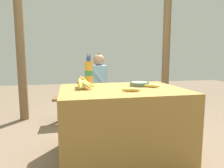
{
  "coord_description": "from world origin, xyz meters",
  "views": [
    {
      "loc": [
        -0.52,
        -1.91,
        1.03
      ],
      "look_at": [
        -0.09,
        0.05,
        0.76
      ],
      "focal_mm": 32.0,
      "sensor_mm": 36.0,
      "label": 1
    }
  ],
  "objects_px": {
    "water_bottle": "(89,72)",
    "loose_banana_front": "(131,90)",
    "support_post_near": "(21,52)",
    "banana_bunch_ripe": "(83,83)",
    "support_post_far": "(166,53)",
    "wooden_bench": "(103,99)",
    "seated_vendor": "(96,83)",
    "banana_bunch_green": "(130,91)",
    "serving_bowl": "(139,84)",
    "loose_banana_side": "(152,86)"
  },
  "relations": [
    {
      "from": "banana_bunch_ripe",
      "to": "water_bottle",
      "type": "bearing_deg",
      "value": 72.17
    },
    {
      "from": "wooden_bench",
      "to": "seated_vendor",
      "type": "height_order",
      "value": "seated_vendor"
    },
    {
      "from": "serving_bowl",
      "to": "water_bottle",
      "type": "distance_m",
      "value": 0.58
    },
    {
      "from": "wooden_bench",
      "to": "banana_bunch_ripe",
      "type": "bearing_deg",
      "value": -108.83
    },
    {
      "from": "loose_banana_front",
      "to": "support_post_far",
      "type": "bearing_deg",
      "value": 54.86
    },
    {
      "from": "banana_bunch_green",
      "to": "banana_bunch_ripe",
      "type": "bearing_deg",
      "value": -126.27
    },
    {
      "from": "banana_bunch_green",
      "to": "support_post_far",
      "type": "relative_size",
      "value": 0.13
    },
    {
      "from": "wooden_bench",
      "to": "support_post_far",
      "type": "xyz_separation_m",
      "value": [
        1.27,
        0.36,
        0.76
      ]
    },
    {
      "from": "banana_bunch_green",
      "to": "support_post_near",
      "type": "xyz_separation_m",
      "value": [
        -1.73,
        0.36,
        0.64
      ]
    },
    {
      "from": "water_bottle",
      "to": "serving_bowl",
      "type": "bearing_deg",
      "value": -20.05
    },
    {
      "from": "wooden_bench",
      "to": "banana_bunch_green",
      "type": "xyz_separation_m",
      "value": [
        0.45,
        -0.0,
        0.12
      ]
    },
    {
      "from": "wooden_bench",
      "to": "support_post_near",
      "type": "xyz_separation_m",
      "value": [
        -1.27,
        0.36,
        0.76
      ]
    },
    {
      "from": "loose_banana_side",
      "to": "seated_vendor",
      "type": "xyz_separation_m",
      "value": [
        -0.41,
        1.21,
        -0.11
      ]
    },
    {
      "from": "water_bottle",
      "to": "seated_vendor",
      "type": "distance_m",
      "value": 0.92
    },
    {
      "from": "water_bottle",
      "to": "support_post_far",
      "type": "height_order",
      "value": "support_post_far"
    },
    {
      "from": "support_post_near",
      "to": "banana_bunch_ripe",
      "type": "bearing_deg",
      "value": -60.0
    },
    {
      "from": "serving_bowl",
      "to": "wooden_bench",
      "type": "xyz_separation_m",
      "value": [
        -0.22,
        1.09,
        -0.39
      ]
    },
    {
      "from": "wooden_bench",
      "to": "support_post_near",
      "type": "relative_size",
      "value": 0.7
    },
    {
      "from": "banana_bunch_ripe",
      "to": "seated_vendor",
      "type": "relative_size",
      "value": 0.27
    },
    {
      "from": "water_bottle",
      "to": "banana_bunch_green",
      "type": "height_order",
      "value": "water_bottle"
    },
    {
      "from": "water_bottle",
      "to": "loose_banana_front",
      "type": "xyz_separation_m",
      "value": [
        0.32,
        -0.54,
        -0.12
      ]
    },
    {
      "from": "banana_bunch_ripe",
      "to": "support_post_near",
      "type": "distance_m",
      "value": 1.78
    },
    {
      "from": "wooden_bench",
      "to": "seated_vendor",
      "type": "bearing_deg",
      "value": -164.5
    },
    {
      "from": "banana_bunch_ripe",
      "to": "banana_bunch_green",
      "type": "relative_size",
      "value": 1.02
    },
    {
      "from": "banana_bunch_ripe",
      "to": "wooden_bench",
      "type": "distance_m",
      "value": 1.3
    },
    {
      "from": "seated_vendor",
      "to": "support_post_near",
      "type": "distance_m",
      "value": 1.32
    },
    {
      "from": "loose_banana_front",
      "to": "banana_bunch_green",
      "type": "bearing_deg",
      "value": 72.88
    },
    {
      "from": "wooden_bench",
      "to": "water_bottle",
      "type": "bearing_deg",
      "value": -109.12
    },
    {
      "from": "support_post_near",
      "to": "serving_bowl",
      "type": "bearing_deg",
      "value": -44.09
    },
    {
      "from": "water_bottle",
      "to": "banana_bunch_green",
      "type": "bearing_deg",
      "value": 49.41
    },
    {
      "from": "seated_vendor",
      "to": "support_post_near",
      "type": "height_order",
      "value": "support_post_near"
    },
    {
      "from": "banana_bunch_ripe",
      "to": "support_post_near",
      "type": "xyz_separation_m",
      "value": [
        -0.88,
        1.52,
        0.33
      ]
    },
    {
      "from": "banana_bunch_green",
      "to": "support_post_near",
      "type": "bearing_deg",
      "value": 168.21
    },
    {
      "from": "loose_banana_front",
      "to": "support_post_near",
      "type": "relative_size",
      "value": 0.08
    },
    {
      "from": "banana_bunch_ripe",
      "to": "serving_bowl",
      "type": "height_order",
      "value": "banana_bunch_ripe"
    },
    {
      "from": "loose_banana_side",
      "to": "support_post_far",
      "type": "bearing_deg",
      "value": 58.61
    },
    {
      "from": "serving_bowl",
      "to": "water_bottle",
      "type": "relative_size",
      "value": 0.6
    },
    {
      "from": "wooden_bench",
      "to": "seated_vendor",
      "type": "relative_size",
      "value": 1.43
    },
    {
      "from": "banana_bunch_ripe",
      "to": "loose_banana_side",
      "type": "relative_size",
      "value": 1.86
    },
    {
      "from": "loose_banana_side",
      "to": "support_post_near",
      "type": "bearing_deg",
      "value": 134.66
    },
    {
      "from": "loose_banana_front",
      "to": "wooden_bench",
      "type": "bearing_deg",
      "value": 90.53
    },
    {
      "from": "banana_bunch_ripe",
      "to": "loose_banana_front",
      "type": "relative_size",
      "value": 1.67
    },
    {
      "from": "serving_bowl",
      "to": "wooden_bench",
      "type": "distance_m",
      "value": 1.18
    },
    {
      "from": "loose_banana_front",
      "to": "loose_banana_side",
      "type": "relative_size",
      "value": 1.12
    },
    {
      "from": "loose_banana_side",
      "to": "wooden_bench",
      "type": "distance_m",
      "value": 1.33
    },
    {
      "from": "support_post_near",
      "to": "wooden_bench",
      "type": "bearing_deg",
      "value": -15.63
    },
    {
      "from": "loose_banana_side",
      "to": "wooden_bench",
      "type": "height_order",
      "value": "loose_banana_side"
    },
    {
      "from": "wooden_bench",
      "to": "seated_vendor",
      "type": "distance_m",
      "value": 0.3
    },
    {
      "from": "banana_bunch_ripe",
      "to": "loose_banana_front",
      "type": "xyz_separation_m",
      "value": [
        0.41,
        -0.27,
        -0.04
      ]
    },
    {
      "from": "support_post_far",
      "to": "loose_banana_front",
      "type": "bearing_deg",
      "value": -125.14
    }
  ]
}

